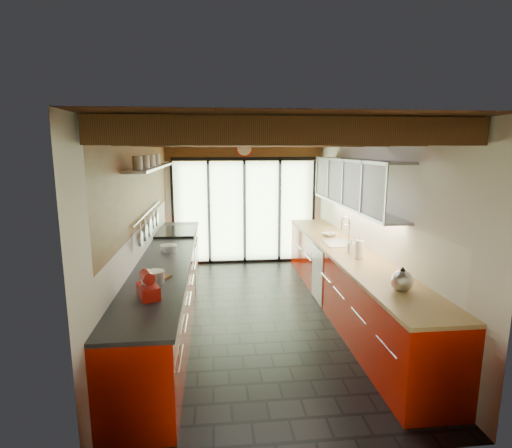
% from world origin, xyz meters
% --- Properties ---
extents(ground, '(5.50, 5.50, 0.00)m').
position_xyz_m(ground, '(0.00, 0.00, 0.00)').
color(ground, black).
rests_on(ground, ground).
extents(room_shell, '(5.50, 5.50, 5.50)m').
position_xyz_m(room_shell, '(0.00, 0.00, 1.65)').
color(room_shell, silver).
rests_on(room_shell, ground).
extents(ceiling_beams, '(3.14, 5.06, 4.90)m').
position_xyz_m(ceiling_beams, '(-0.00, 0.38, 2.46)').
color(ceiling_beams, '#593316').
rests_on(ceiling_beams, ground).
extents(glass_door, '(2.95, 0.10, 2.90)m').
position_xyz_m(glass_door, '(0.00, 2.69, 1.66)').
color(glass_door, '#C6EAAD').
rests_on(glass_door, ground).
extents(left_counter, '(0.68, 5.00, 0.92)m').
position_xyz_m(left_counter, '(-1.28, 0.00, 0.46)').
color(left_counter, '#AF1200').
rests_on(left_counter, ground).
extents(range_stove, '(0.66, 0.90, 0.97)m').
position_xyz_m(range_stove, '(-1.28, 1.45, 0.47)').
color(range_stove, silver).
rests_on(range_stove, ground).
extents(right_counter, '(0.68, 5.00, 0.92)m').
position_xyz_m(right_counter, '(1.27, 0.00, 0.46)').
color(right_counter, '#AF1200').
rests_on(right_counter, ground).
extents(sink_assembly, '(0.45, 0.52, 0.43)m').
position_xyz_m(sink_assembly, '(1.29, 0.40, 0.96)').
color(sink_assembly, silver).
rests_on(sink_assembly, right_counter).
extents(upper_cabinets_right, '(0.34, 3.00, 3.00)m').
position_xyz_m(upper_cabinets_right, '(1.43, 0.30, 1.85)').
color(upper_cabinets_right, silver).
rests_on(upper_cabinets_right, ground).
extents(left_wall_fixtures, '(0.28, 2.60, 0.96)m').
position_xyz_m(left_wall_fixtures, '(-1.47, 0.18, 1.85)').
color(left_wall_fixtures, silver).
rests_on(left_wall_fixtures, ground).
extents(stand_mixer, '(0.27, 0.34, 0.28)m').
position_xyz_m(stand_mixer, '(-1.27, -1.58, 1.03)').
color(stand_mixer, '#B5160E').
rests_on(stand_mixer, left_counter).
extents(pot_large, '(0.25, 0.25, 0.13)m').
position_xyz_m(pot_large, '(-1.27, -1.15, 0.99)').
color(pot_large, silver).
rests_on(pot_large, left_counter).
extents(pot_small, '(0.29, 0.29, 0.09)m').
position_xyz_m(pot_small, '(-1.27, 0.21, 0.96)').
color(pot_small, silver).
rests_on(pot_small, left_counter).
extents(cutting_board, '(0.33, 0.37, 0.03)m').
position_xyz_m(cutting_board, '(-1.27, -1.05, 0.93)').
color(cutting_board, brown).
rests_on(cutting_board, left_counter).
extents(kettle, '(0.25, 0.29, 0.27)m').
position_xyz_m(kettle, '(1.27, -1.66, 1.04)').
color(kettle, silver).
rests_on(kettle, right_counter).
extents(paper_towel, '(0.12, 0.12, 0.29)m').
position_xyz_m(paper_towel, '(1.27, -0.45, 1.04)').
color(paper_towel, white).
rests_on(paper_towel, right_counter).
extents(soap_bottle, '(0.09, 0.09, 0.19)m').
position_xyz_m(soap_bottle, '(1.27, -0.14, 1.01)').
color(soap_bottle, silver).
rests_on(soap_bottle, right_counter).
extents(bowl, '(0.28, 0.28, 0.05)m').
position_xyz_m(bowl, '(1.27, 0.93, 0.95)').
color(bowl, silver).
rests_on(bowl, right_counter).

